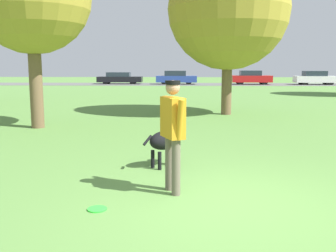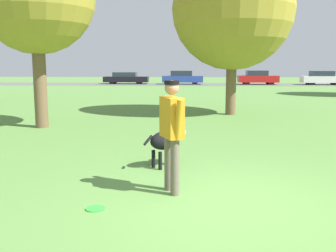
# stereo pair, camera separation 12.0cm
# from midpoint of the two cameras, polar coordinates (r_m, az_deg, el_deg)

# --- Properties ---
(ground_plane) EXTENTS (120.00, 120.00, 0.00)m
(ground_plane) POSITION_cam_midpoint_polar(r_m,az_deg,el_deg) (5.56, 7.99, -11.31)
(ground_plane) COLOR #56843D
(far_road_strip) EXTENTS (120.00, 6.00, 0.01)m
(far_road_strip) POSITION_cam_midpoint_polar(r_m,az_deg,el_deg) (40.28, 3.10, 6.07)
(far_road_strip) COLOR #5B5B59
(far_road_strip) RESTS_ON ground_plane
(person) EXTENTS (0.39, 0.72, 1.69)m
(person) POSITION_cam_midpoint_polar(r_m,az_deg,el_deg) (5.79, 0.09, -0.06)
(person) COLOR #665B4C
(person) RESTS_ON ground_plane
(dog) EXTENTS (0.81, 0.82, 0.71)m
(dog) POSITION_cam_midpoint_polar(r_m,az_deg,el_deg) (7.41, -0.73, -2.17)
(dog) COLOR black
(dog) RESTS_ON ground_plane
(frisbee) EXTENTS (0.26, 0.26, 0.02)m
(frisbee) POSITION_cam_midpoint_polar(r_m,az_deg,el_deg) (5.44, -10.87, -11.75)
(frisbee) COLOR #33D838
(frisbee) RESTS_ON ground_plane
(tree_mid_center) EXTENTS (4.60, 4.60, 6.32)m
(tree_mid_center) POSITION_cam_midpoint_polar(r_m,az_deg,el_deg) (15.64, 8.53, 16.43)
(tree_mid_center) COLOR brown
(tree_mid_center) RESTS_ON ground_plane
(parked_car_black) EXTENTS (4.60, 1.79, 1.21)m
(parked_car_black) POSITION_cam_midpoint_polar(r_m,az_deg,el_deg) (41.18, -7.11, 6.91)
(parked_car_black) COLOR black
(parked_car_black) RESTS_ON ground_plane
(parked_car_blue) EXTENTS (4.14, 1.75, 1.37)m
(parked_car_blue) POSITION_cam_midpoint_polar(r_m,az_deg,el_deg) (40.28, 1.13, 7.03)
(parked_car_blue) COLOR #284293
(parked_car_blue) RESTS_ON ground_plane
(parked_car_red) EXTENTS (3.97, 1.81, 1.40)m
(parked_car_red) POSITION_cam_midpoint_polar(r_m,az_deg,el_deg) (40.81, 11.89, 6.89)
(parked_car_red) COLOR red
(parked_car_red) RESTS_ON ground_plane
(parked_car_white) EXTENTS (4.10, 1.73, 1.37)m
(parked_car_white) POSITION_cam_midpoint_polar(r_m,az_deg,el_deg) (41.96, 20.52, 6.55)
(parked_car_white) COLOR white
(parked_car_white) RESTS_ON ground_plane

